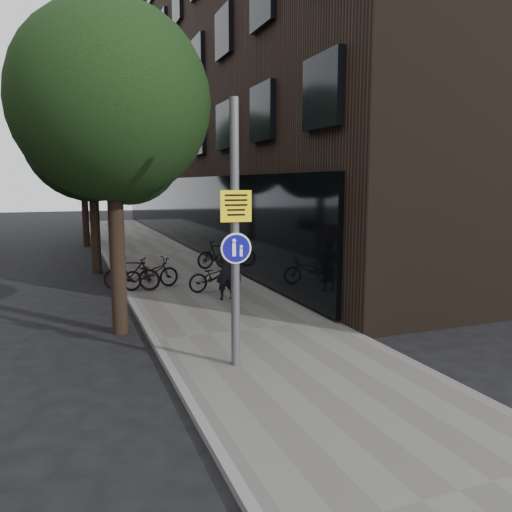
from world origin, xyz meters
name	(u,v)px	position (x,y,z in m)	size (l,w,h in m)	color
ground	(304,390)	(0.00, 0.00, 0.00)	(120.00, 120.00, 0.00)	black
sidewalk	(186,280)	(0.25, 10.00, 0.06)	(4.50, 60.00, 0.12)	#605E59
curb_edge	(121,285)	(-2.00, 10.00, 0.07)	(0.15, 60.00, 0.13)	slate
building_right_dark_brick	(270,93)	(8.50, 22.00, 9.00)	(12.00, 40.00, 18.00)	black
street_tree_near	(114,112)	(-2.53, 4.64, 5.11)	(4.40, 4.40, 7.50)	black
street_tree_mid	(93,141)	(-2.53, 13.14, 5.11)	(5.00, 5.00, 7.80)	black
street_tree_far	(84,154)	(-2.53, 22.14, 5.11)	(5.00, 5.00, 7.80)	black
signpost	(235,235)	(-0.82, 1.26, 2.59)	(0.57, 0.16, 4.89)	#595B5E
pedestrian	(226,271)	(0.63, 6.40, 0.96)	(0.61, 0.40, 1.68)	black
parked_bike_facade_near	(215,276)	(0.67, 7.68, 0.59)	(0.63, 1.81, 0.95)	black
parked_bike_facade_far	(218,254)	(2.00, 11.83, 0.67)	(0.52, 1.84, 1.11)	black
parked_bike_curb_near	(151,273)	(-1.18, 8.78, 0.62)	(0.66, 1.90, 1.00)	black
parked_bike_curb_far	(132,273)	(-1.80, 8.66, 0.67)	(0.52, 1.84, 1.11)	black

